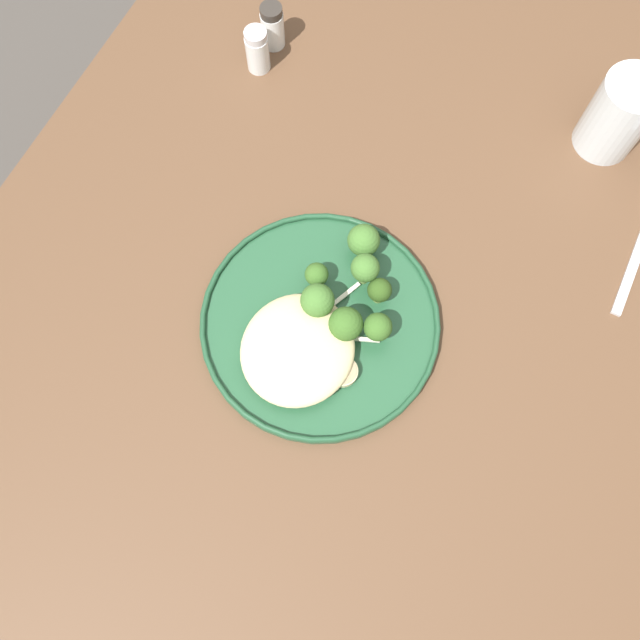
{
  "coord_description": "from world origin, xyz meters",
  "views": [
    {
      "loc": [
        -0.28,
        -0.07,
        1.54
      ],
      "look_at": [
        -0.04,
        0.04,
        0.76
      ],
      "focal_mm": 38.73,
      "sensor_mm": 36.0,
      "label": 1
    }
  ],
  "objects_px": {
    "seared_scallop_half_hidden": "(305,373)",
    "broccoli_floret_rear_charred": "(346,324)",
    "salt_shaker": "(257,50)",
    "broccoli_floret_right_tilted": "(364,241)",
    "dinner_fork": "(640,246)",
    "broccoli_floret_split_head": "(378,327)",
    "seared_scallop_rear_pale": "(274,385)",
    "seared_scallop_tiny_bay": "(343,372)",
    "broccoli_floret_small_sprig": "(365,268)",
    "broccoli_floret_front_edge": "(317,274)",
    "water_glass": "(616,119)",
    "pepper_shaker": "(272,26)",
    "broccoli_floret_beside_noodles": "(379,291)",
    "broccoli_floret_near_rim": "(317,301)",
    "seared_scallop_center_golden": "(254,346)",
    "seared_scallop_front_small": "(303,312)",
    "seared_scallop_tilted_round": "(279,352)",
    "dinner_plate": "(320,323)"
  },
  "relations": [
    {
      "from": "broccoli_floret_small_sprig",
      "to": "seared_scallop_front_small",
      "type": "bearing_deg",
      "value": 147.85
    },
    {
      "from": "broccoli_floret_small_sprig",
      "to": "broccoli_floret_front_edge",
      "type": "bearing_deg",
      "value": 118.65
    },
    {
      "from": "broccoli_floret_near_rim",
      "to": "broccoli_floret_rear_charred",
      "type": "distance_m",
      "value": 0.04
    },
    {
      "from": "seared_scallop_rear_pale",
      "to": "broccoli_floret_near_rim",
      "type": "xyz_separation_m",
      "value": [
        0.11,
        -0.0,
        0.03
      ]
    },
    {
      "from": "broccoli_floret_rear_charred",
      "to": "salt_shaker",
      "type": "xyz_separation_m",
      "value": [
        0.3,
        0.28,
        -0.01
      ]
    },
    {
      "from": "broccoli_floret_split_head",
      "to": "seared_scallop_tiny_bay",
      "type": "bearing_deg",
      "value": 165.92
    },
    {
      "from": "seared_scallop_tiny_bay",
      "to": "salt_shaker",
      "type": "xyz_separation_m",
      "value": [
        0.35,
        0.3,
        0.01
      ]
    },
    {
      "from": "broccoli_floret_near_rim",
      "to": "salt_shaker",
      "type": "distance_m",
      "value": 0.38
    },
    {
      "from": "broccoli_floret_front_edge",
      "to": "seared_scallop_rear_pale",
      "type": "bearing_deg",
      "value": -174.09
    },
    {
      "from": "seared_scallop_tilted_round",
      "to": "broccoli_floret_near_rim",
      "type": "height_order",
      "value": "broccoli_floret_near_rim"
    },
    {
      "from": "water_glass",
      "to": "pepper_shaker",
      "type": "bearing_deg",
      "value": 96.67
    },
    {
      "from": "seared_scallop_rear_pale",
      "to": "broccoli_floret_right_tilted",
      "type": "distance_m",
      "value": 0.2
    },
    {
      "from": "broccoli_floret_beside_noodles",
      "to": "broccoli_floret_split_head",
      "type": "xyz_separation_m",
      "value": [
        -0.04,
        -0.02,
        0.01
      ]
    },
    {
      "from": "broccoli_floret_split_head",
      "to": "seared_scallop_rear_pale",
      "type": "bearing_deg",
      "value": 144.2
    },
    {
      "from": "seared_scallop_half_hidden",
      "to": "broccoli_floret_rear_charred",
      "type": "relative_size",
      "value": 0.46
    },
    {
      "from": "broccoli_floret_rear_charred",
      "to": "seared_scallop_tilted_round",
      "type": "bearing_deg",
      "value": 135.64
    },
    {
      "from": "seared_scallop_tiny_bay",
      "to": "dinner_fork",
      "type": "bearing_deg",
      "value": -39.64
    },
    {
      "from": "seared_scallop_tiny_bay",
      "to": "water_glass",
      "type": "xyz_separation_m",
      "value": [
        0.45,
        -0.17,
        0.03
      ]
    },
    {
      "from": "seared_scallop_center_golden",
      "to": "seared_scallop_half_hidden",
      "type": "xyz_separation_m",
      "value": [
        -0.0,
        -0.07,
        -0.0
      ]
    },
    {
      "from": "broccoli_floret_small_sprig",
      "to": "salt_shaker",
      "type": "xyz_separation_m",
      "value": [
        0.23,
        0.27,
        -0.01
      ]
    },
    {
      "from": "broccoli_floret_near_rim",
      "to": "broccoli_floret_front_edge",
      "type": "height_order",
      "value": "broccoli_floret_near_rim"
    },
    {
      "from": "broccoli_floret_near_rim",
      "to": "seared_scallop_half_hidden",
      "type": "bearing_deg",
      "value": -164.09
    },
    {
      "from": "dinner_plate",
      "to": "seared_scallop_tilted_round",
      "type": "xyz_separation_m",
      "value": [
        -0.06,
        0.03,
        0.01
      ]
    },
    {
      "from": "salt_shaker",
      "to": "broccoli_floret_near_rim",
      "type": "bearing_deg",
      "value": -140.95
    },
    {
      "from": "broccoli_floret_front_edge",
      "to": "broccoli_floret_rear_charred",
      "type": "bearing_deg",
      "value": -126.55
    },
    {
      "from": "seared_scallop_tilted_round",
      "to": "seared_scallop_half_hidden",
      "type": "height_order",
      "value": "seared_scallop_tilted_round"
    },
    {
      "from": "broccoli_floret_small_sprig",
      "to": "broccoli_floret_rear_charred",
      "type": "xyz_separation_m",
      "value": [
        -0.07,
        -0.01,
        -0.0
      ]
    },
    {
      "from": "seared_scallop_rear_pale",
      "to": "pepper_shaker",
      "type": "relative_size",
      "value": 0.5
    },
    {
      "from": "dinner_fork",
      "to": "broccoli_floret_right_tilted",
      "type": "bearing_deg",
      "value": 117.95
    },
    {
      "from": "broccoli_floret_near_rim",
      "to": "broccoli_floret_rear_charred",
      "type": "height_order",
      "value": "broccoli_floret_near_rim"
    },
    {
      "from": "seared_scallop_center_golden",
      "to": "water_glass",
      "type": "xyz_separation_m",
      "value": [
        0.46,
        -0.28,
        0.03
      ]
    },
    {
      "from": "broccoli_floret_right_tilted",
      "to": "seared_scallop_half_hidden",
      "type": "bearing_deg",
      "value": -177.3
    },
    {
      "from": "broccoli_floret_rear_charred",
      "to": "seared_scallop_tiny_bay",
      "type": "bearing_deg",
      "value": -157.34
    },
    {
      "from": "broccoli_floret_beside_noodles",
      "to": "water_glass",
      "type": "distance_m",
      "value": 0.38
    },
    {
      "from": "seared_scallop_tilted_round",
      "to": "seared_scallop_tiny_bay",
      "type": "bearing_deg",
      "value": -80.95
    },
    {
      "from": "broccoli_floret_rear_charred",
      "to": "dinner_plate",
      "type": "bearing_deg",
      "value": 93.5
    },
    {
      "from": "seared_scallop_tiny_bay",
      "to": "seared_scallop_half_hidden",
      "type": "relative_size",
      "value": 1.44
    },
    {
      "from": "seared_scallop_half_hidden",
      "to": "broccoli_floret_split_head",
      "type": "distance_m",
      "value": 0.1
    },
    {
      "from": "seared_scallop_center_golden",
      "to": "salt_shaker",
      "type": "xyz_separation_m",
      "value": [
        0.37,
        0.19,
        0.01
      ]
    },
    {
      "from": "broccoli_floret_front_edge",
      "to": "broccoli_floret_rear_charred",
      "type": "distance_m",
      "value": 0.07
    },
    {
      "from": "seared_scallop_front_small",
      "to": "pepper_shaker",
      "type": "distance_m",
      "value": 0.41
    },
    {
      "from": "salt_shaker",
      "to": "seared_scallop_tilted_round",
      "type": "bearing_deg",
      "value": -148.6
    },
    {
      "from": "seared_scallop_rear_pale",
      "to": "broccoli_floret_right_tilted",
      "type": "xyz_separation_m",
      "value": [
        0.2,
        -0.02,
        0.02
      ]
    },
    {
      "from": "broccoli_floret_small_sprig",
      "to": "broccoli_floret_rear_charred",
      "type": "bearing_deg",
      "value": -172.63
    },
    {
      "from": "salt_shaker",
      "to": "water_glass",
      "type": "bearing_deg",
      "value": -78.07
    },
    {
      "from": "seared_scallop_rear_pale",
      "to": "broccoli_floret_right_tilted",
      "type": "bearing_deg",
      "value": -4.82
    },
    {
      "from": "broccoli_floret_beside_noodles",
      "to": "broccoli_floret_near_rim",
      "type": "bearing_deg",
      "value": 130.29
    },
    {
      "from": "broccoli_floret_small_sprig",
      "to": "broccoli_floret_front_edge",
      "type": "relative_size",
      "value": 1.38
    },
    {
      "from": "broccoli_floret_near_rim",
      "to": "pepper_shaker",
      "type": "bearing_deg",
      "value": 35.18
    },
    {
      "from": "dinner_plate",
      "to": "seared_scallop_half_hidden",
      "type": "distance_m",
      "value": 0.07
    }
  ]
}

